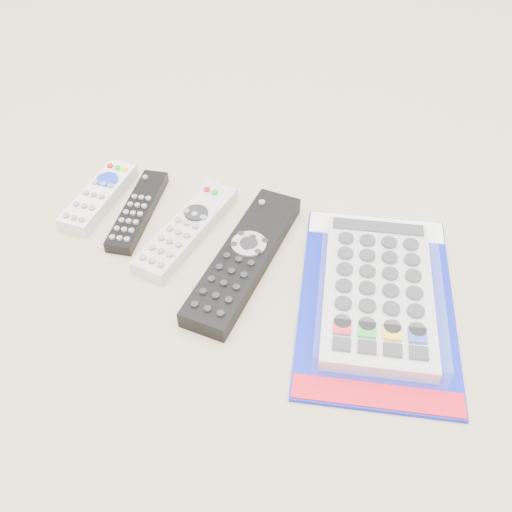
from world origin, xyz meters
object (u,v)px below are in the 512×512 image
(remote_slim_black, at_px, (138,211))
(remote_large_black, at_px, (244,258))
(remote_small_grey, at_px, (99,196))
(jumbo_remote_packaged, at_px, (378,289))
(remote_silver_dvd, at_px, (187,229))

(remote_slim_black, xyz_separation_m, remote_large_black, (0.17, -0.04, 0.00))
(remote_small_grey, distance_m, jumbo_remote_packaged, 0.41)
(remote_slim_black, bearing_deg, remote_silver_dvd, -17.42)
(remote_small_grey, height_order, remote_large_black, remote_large_black)
(remote_small_grey, bearing_deg, remote_slim_black, -6.57)
(remote_small_grey, relative_size, remote_silver_dvd, 0.76)
(remote_small_grey, bearing_deg, remote_silver_dvd, -8.08)
(remote_slim_black, xyz_separation_m, jumbo_remote_packaged, (0.34, -0.05, 0.01))
(remote_silver_dvd, bearing_deg, remote_large_black, -7.99)
(remote_slim_black, height_order, remote_large_black, remote_large_black)
(remote_silver_dvd, xyz_separation_m, remote_large_black, (0.09, -0.03, 0.00))
(remote_large_black, bearing_deg, jumbo_remote_packaged, 3.72)
(remote_large_black, distance_m, jumbo_remote_packaged, 0.17)
(remote_slim_black, relative_size, jumbo_remote_packaged, 0.50)
(remote_slim_black, relative_size, remote_silver_dvd, 0.84)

